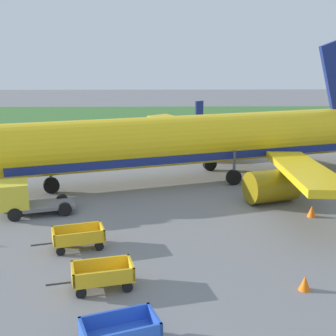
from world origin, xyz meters
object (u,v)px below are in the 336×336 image
Objects in this scene: baggage_cart_far_end at (78,237)px; traffic_cone_near_plane at (312,211)px; baggage_cart_third_in_row at (120,333)px; service_truck_beside_carts at (22,198)px; baggage_cart_fourth_in_row at (102,275)px; airplane at (204,140)px; traffic_cone_mid_apron at (305,283)px.

traffic_cone_near_plane is at bearing 17.91° from baggage_cart_far_end.
baggage_cart_third_in_row is at bearing -71.21° from baggage_cart_far_end.
service_truck_beside_carts reaches higher than baggage_cart_far_end.
baggage_cart_fourth_in_row is 14.14m from traffic_cone_near_plane.
baggage_cart_far_end is 13.82m from traffic_cone_near_plane.
baggage_cart_far_end is at bearing -49.62° from service_truck_beside_carts.
baggage_cart_third_in_row is 0.99× the size of baggage_cart_far_end.
airplane reaches higher than baggage_cart_third_in_row.
service_truck_beside_carts is at bearing 118.02° from baggage_cart_third_in_row.
baggage_cart_fourth_in_row is at bearing -56.77° from service_truck_beside_carts.
baggage_cart_third_in_row is at bearing -130.18° from traffic_cone_near_plane.
baggage_cart_fourth_in_row is at bearing -67.25° from baggage_cart_far_end.
baggage_cart_fourth_in_row is 1.00× the size of baggage_cart_far_end.
traffic_cone_mid_apron is at bearing -81.65° from airplane.
service_truck_beside_carts is at bearing -145.61° from airplane.
airplane is 15.09m from baggage_cart_far_end.
traffic_cone_mid_apron is at bearing -2.25° from baggage_cart_fourth_in_row.
baggage_cart_fourth_in_row and baggage_cart_far_end have the same top height.
baggage_cart_far_end is (-1.69, 4.03, 0.00)m from baggage_cart_fourth_in_row.
traffic_cone_mid_apron is (8.36, -0.33, -0.28)m from baggage_cart_fourth_in_row.
baggage_cart_third_in_row and baggage_cart_fourth_in_row have the same top height.
baggage_cart_fourth_in_row is 10.64m from service_truck_beside_carts.
airplane is 10.62m from traffic_cone_near_plane.
baggage_cart_far_end is (-2.74, 8.07, 0.00)m from baggage_cart_third_in_row.
airplane is at bearing 77.12° from baggage_cart_third_in_row.
service_truck_beside_carts is (-6.88, 12.93, 0.50)m from baggage_cart_third_in_row.
baggage_cart_third_in_row is (-4.78, -20.92, -2.45)m from airplane.
service_truck_beside_carts is (-11.66, -7.98, -1.95)m from airplane.
service_truck_beside_carts is at bearing 130.38° from baggage_cart_far_end.
baggage_cart_fourth_in_row is at bearing 104.64° from baggage_cart_third_in_row.
baggage_cart_third_in_row and baggage_cart_far_end have the same top height.
baggage_cart_third_in_row is 16.13m from traffic_cone_near_plane.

